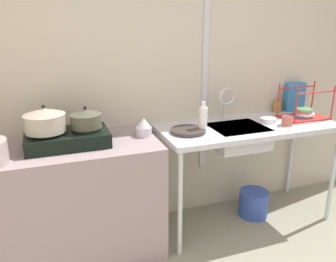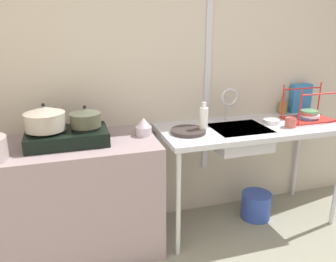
{
  "view_description": "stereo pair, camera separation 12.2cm",
  "coord_description": "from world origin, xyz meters",
  "px_view_note": "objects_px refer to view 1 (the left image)",
  "views": [
    {
      "loc": [
        -1.23,
        -0.72,
        1.69
      ],
      "look_at": [
        -0.39,
        1.58,
        0.89
      ],
      "focal_mm": 36.86,
      "sensor_mm": 36.0,
      "label": 1
    },
    {
      "loc": [
        -1.11,
        -0.76,
        1.69
      ],
      "look_at": [
        -0.39,
        1.58,
        0.89
      ],
      "focal_mm": 36.86,
      "sensor_mm": 36.0,
      "label": 2
    }
  ],
  "objects_px": {
    "pot_on_right_burner": "(86,118)",
    "bucket_on_floor": "(253,203)",
    "percolator": "(144,127)",
    "cup_by_rack": "(287,121)",
    "small_bowl_on_drainboard": "(268,120)",
    "pot_on_left_burner": "(45,120)",
    "faucet": "(226,99)",
    "bottle_by_sink": "(203,119)",
    "utensil_jar": "(278,106)",
    "frying_pan": "(188,131)",
    "cereal_box": "(294,97)",
    "sink_basin": "(237,137)",
    "dish_rack": "(304,113)",
    "stove": "(67,138)"
  },
  "relations": [
    {
      "from": "pot_on_right_burner",
      "to": "bucket_on_floor",
      "type": "distance_m",
      "value": 1.69
    },
    {
      "from": "percolator",
      "to": "cup_by_rack",
      "type": "bearing_deg",
      "value": -6.88
    },
    {
      "from": "small_bowl_on_drainboard",
      "to": "pot_on_right_burner",
      "type": "bearing_deg",
      "value": -179.69
    },
    {
      "from": "pot_on_left_burner",
      "to": "faucet",
      "type": "bearing_deg",
      "value": 5.75
    },
    {
      "from": "bottle_by_sink",
      "to": "utensil_jar",
      "type": "xyz_separation_m",
      "value": [
        0.89,
        0.28,
        -0.04
      ]
    },
    {
      "from": "frying_pan",
      "to": "utensil_jar",
      "type": "height_order",
      "value": "utensil_jar"
    },
    {
      "from": "bucket_on_floor",
      "to": "percolator",
      "type": "bearing_deg",
      "value": 179.26
    },
    {
      "from": "small_bowl_on_drainboard",
      "to": "cereal_box",
      "type": "distance_m",
      "value": 0.53
    },
    {
      "from": "sink_basin",
      "to": "pot_on_right_burner",
      "type": "bearing_deg",
      "value": 178.93
    },
    {
      "from": "dish_rack",
      "to": "bottle_by_sink",
      "type": "height_order",
      "value": "dish_rack"
    },
    {
      "from": "percolator",
      "to": "sink_basin",
      "type": "relative_size",
      "value": 0.3
    },
    {
      "from": "sink_basin",
      "to": "small_bowl_on_drainboard",
      "type": "distance_m",
      "value": 0.32
    },
    {
      "from": "cereal_box",
      "to": "pot_on_left_burner",
      "type": "bearing_deg",
      "value": -168.86
    },
    {
      "from": "faucet",
      "to": "frying_pan",
      "type": "bearing_deg",
      "value": -158.17
    },
    {
      "from": "cup_by_rack",
      "to": "sink_basin",
      "type": "bearing_deg",
      "value": 166.63
    },
    {
      "from": "frying_pan",
      "to": "bucket_on_floor",
      "type": "relative_size",
      "value": 1.03
    },
    {
      "from": "stove",
      "to": "utensil_jar",
      "type": "relative_size",
      "value": 2.49
    },
    {
      "from": "bottle_by_sink",
      "to": "pot_on_right_burner",
      "type": "bearing_deg",
      "value": 178.08
    },
    {
      "from": "percolator",
      "to": "utensil_jar",
      "type": "height_order",
      "value": "utensil_jar"
    },
    {
      "from": "pot_on_left_burner",
      "to": "bottle_by_sink",
      "type": "relative_size",
      "value": 1.16
    },
    {
      "from": "pot_on_left_burner",
      "to": "percolator",
      "type": "relative_size",
      "value": 2.02
    },
    {
      "from": "stove",
      "to": "bottle_by_sink",
      "type": "distance_m",
      "value": 1.0
    },
    {
      "from": "bucket_on_floor",
      "to": "utensil_jar",
      "type": "bearing_deg",
      "value": 34.89
    },
    {
      "from": "pot_on_left_burner",
      "to": "faucet",
      "type": "xyz_separation_m",
      "value": [
        1.42,
        0.14,
        0.0
      ]
    },
    {
      "from": "utensil_jar",
      "to": "cup_by_rack",
      "type": "bearing_deg",
      "value": -116.18
    },
    {
      "from": "dish_rack",
      "to": "bottle_by_sink",
      "type": "bearing_deg",
      "value": -177.67
    },
    {
      "from": "pot_on_right_burner",
      "to": "frying_pan",
      "type": "distance_m",
      "value": 0.77
    },
    {
      "from": "pot_on_left_burner",
      "to": "percolator",
      "type": "xyz_separation_m",
      "value": [
        0.68,
        0.02,
        -0.13
      ]
    },
    {
      "from": "stove",
      "to": "pot_on_right_burner",
      "type": "xyz_separation_m",
      "value": [
        0.13,
        0.0,
        0.13
      ]
    },
    {
      "from": "percolator",
      "to": "bucket_on_floor",
      "type": "height_order",
      "value": "percolator"
    },
    {
      "from": "stove",
      "to": "cereal_box",
      "type": "xyz_separation_m",
      "value": [
        2.07,
        0.25,
        0.08
      ]
    },
    {
      "from": "utensil_jar",
      "to": "bucket_on_floor",
      "type": "distance_m",
      "value": 0.91
    },
    {
      "from": "sink_basin",
      "to": "utensil_jar",
      "type": "height_order",
      "value": "utensil_jar"
    },
    {
      "from": "pot_on_right_burner",
      "to": "faucet",
      "type": "bearing_deg",
      "value": 7.05
    },
    {
      "from": "frying_pan",
      "to": "bottle_by_sink",
      "type": "distance_m",
      "value": 0.15
    },
    {
      "from": "pot_on_left_burner",
      "to": "sink_basin",
      "type": "xyz_separation_m",
      "value": [
        1.44,
        -0.02,
        -0.28
      ]
    },
    {
      "from": "utensil_jar",
      "to": "cereal_box",
      "type": "bearing_deg",
      "value": 0.34
    },
    {
      "from": "pot_on_right_burner",
      "to": "cup_by_rack",
      "type": "distance_m",
      "value": 1.59
    },
    {
      "from": "pot_on_left_burner",
      "to": "utensil_jar",
      "type": "relative_size",
      "value": 1.22
    },
    {
      "from": "pot_on_left_burner",
      "to": "cup_by_rack",
      "type": "distance_m",
      "value": 1.85
    },
    {
      "from": "percolator",
      "to": "bucket_on_floor",
      "type": "distance_m",
      "value": 1.29
    },
    {
      "from": "bucket_on_floor",
      "to": "bottle_by_sink",
      "type": "bearing_deg",
      "value": -175.79
    },
    {
      "from": "bucket_on_floor",
      "to": "stove",
      "type": "bearing_deg",
      "value": -179.58
    },
    {
      "from": "small_bowl_on_drainboard",
      "to": "bucket_on_floor",
      "type": "height_order",
      "value": "small_bowl_on_drainboard"
    },
    {
      "from": "sink_basin",
      "to": "pot_on_left_burner",
      "type": "bearing_deg",
      "value": 179.12
    },
    {
      "from": "percolator",
      "to": "cereal_box",
      "type": "height_order",
      "value": "cereal_box"
    },
    {
      "from": "percolator",
      "to": "cup_by_rack",
      "type": "height_order",
      "value": "percolator"
    },
    {
      "from": "pot_on_right_burner",
      "to": "bottle_by_sink",
      "type": "bearing_deg",
      "value": -1.92
    },
    {
      "from": "sink_basin",
      "to": "small_bowl_on_drainboard",
      "type": "relative_size",
      "value": 3.31
    },
    {
      "from": "frying_pan",
      "to": "utensil_jar",
      "type": "relative_size",
      "value": 1.21
    }
  ]
}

